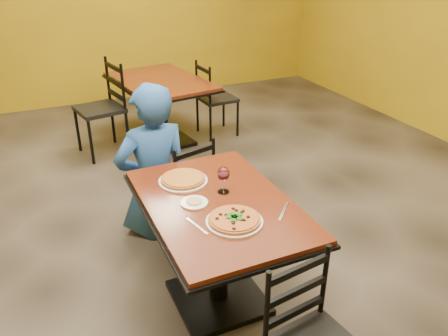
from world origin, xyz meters
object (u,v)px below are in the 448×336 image
chair_main_far (183,186)px  diner (153,160)px  wine_glass (223,179)px  table_main (218,229)px  chair_second_right (217,99)px  side_plate (194,203)px  chair_second_left (100,110)px  pizza_far (183,179)px  table_second (161,96)px  plate_far (183,181)px  plate_main (234,222)px  pizza_main (234,219)px

chair_main_far → diner: (-0.19, 0.16, 0.20)m
diner → wine_glass: diner is taller
table_main → chair_second_right: size_ratio=1.40×
side_plate → chair_main_far: bearing=75.6°
chair_second_left → wine_glass: 2.59m
pizza_far → chair_second_right: bearing=61.9°
table_second → chair_main_far: 1.85m
pizza_far → side_plate: 0.28m
table_second → chair_second_right: bearing=0.0°
side_plate → plate_far: bearing=83.6°
wine_glass → plate_main: bearing=-104.0°
chair_main_far → plate_main: bearing=70.8°
plate_main → pizza_far: pizza_far is taller
table_main → chair_second_left: bearing=94.9°
chair_second_left → plate_main: 2.90m
plate_main → plate_far: 0.56m
chair_main_far → wine_glass: 0.87m
chair_second_left → wine_glass: size_ratio=5.57×
chair_main_far → diner: bearing=-55.0°
plate_far → pizza_far: bearing=63.4°
chair_main_far → pizza_main: (-0.08, -1.08, 0.36)m
plate_main → side_plate: size_ratio=1.94×
chair_second_left → side_plate: 2.62m
plate_main → plate_far: (-0.10, 0.55, 0.00)m
table_second → wine_glass: bearing=-98.5°
chair_main_far → chair_second_right: chair_second_right is taller
table_main → table_second: (0.46, 2.64, 0.00)m
table_second → diner: diner is taller
side_plate → pizza_main: bearing=-65.0°
table_main → chair_second_right: bearing=66.6°
plate_far → wine_glass: bearing=-51.9°
wine_glass → plate_far: bearing=128.1°
diner → pizza_main: diner is taller
wine_glass → table_second: bearing=81.5°
table_main → chair_second_left: size_ratio=1.23×
pizza_main → wine_glass: bearing=76.0°
chair_second_left → plate_main: (0.22, -2.88, 0.25)m
pizza_far → side_plate: (-0.03, -0.28, -0.02)m
table_second → chair_main_far: (-0.38, -1.80, -0.15)m
table_second → chair_second_right: chair_second_right is taller
chair_second_right → diner: diner is taller
chair_second_left → plate_main: size_ratio=3.24×
plate_far → pizza_main: bearing=-80.1°
table_second → chair_second_right: (0.68, 0.00, -0.12)m
side_plate → pizza_far: bearing=83.6°
plate_far → table_main: bearing=-72.2°
chair_second_right → side_plate: bearing=150.5°
chair_main_far → plate_main: chair_main_far is taller
pizza_main → plate_far: (-0.10, 0.55, -0.02)m
chair_main_far → pizza_far: (-0.18, -0.53, 0.36)m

